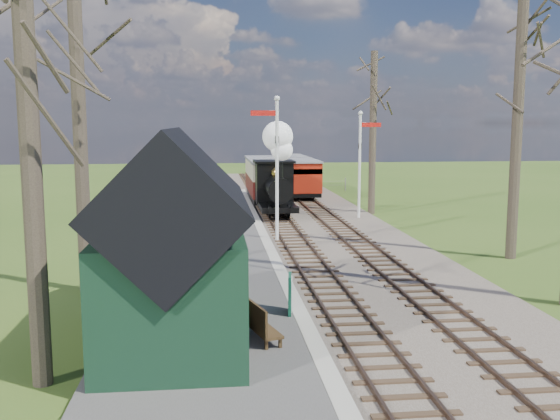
{
  "coord_description": "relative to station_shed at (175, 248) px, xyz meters",
  "views": [
    {
      "loc": [
        -3.44,
        -10.09,
        5.09
      ],
      "look_at": [
        -0.71,
        14.73,
        1.6
      ],
      "focal_mm": 40.0,
      "sensor_mm": 36.0,
      "label": 1
    }
  ],
  "objects": [
    {
      "name": "sign_board",
      "position": [
        2.82,
        1.43,
        -1.56
      ],
      "size": [
        0.18,
        0.7,
        1.02
      ],
      "color": "#0F4932",
      "rests_on": "platform"
    },
    {
      "name": "station_shed",
      "position": [
        0.0,
        0.0,
        0.0
      ],
      "size": [
        3.25,
        6.3,
        4.78
      ],
      "color": "black",
      "rests_on": "platform"
    },
    {
      "name": "red_carriage_b",
      "position": [
        6.9,
        32.78,
        -0.79
      ],
      "size": [
        2.03,
        5.02,
        2.14
      ],
      "color": "black",
      "rests_on": "ground"
    },
    {
      "name": "semaphore_far",
      "position": [
        8.67,
        18.0,
        1.08
      ],
      "size": [
        1.22,
        0.24,
        5.72
      ],
      "color": "silver",
      "rests_on": "ground"
    },
    {
      "name": "ballast_bed",
      "position": [
        5.6,
        18.0,
        -2.22
      ],
      "size": [
        8.0,
        60.0,
        0.1
      ],
      "primitive_type": "cube",
      "color": "brown",
      "rests_on": "ground"
    },
    {
      "name": "distant_hills",
      "position": [
        5.7,
        60.38,
        -18.47
      ],
      "size": [
        114.4,
        48.0,
        22.02
      ],
      "color": "#385B23",
      "rests_on": "ground"
    },
    {
      "name": "fence_line",
      "position": [
        4.6,
        32.0,
        -1.72
      ],
      "size": [
        12.6,
        0.08,
        1.0
      ],
      "color": "slate",
      "rests_on": "ground"
    },
    {
      "name": "track_near",
      "position": [
        4.3,
        18.0,
        -2.17
      ],
      "size": [
        1.6,
        60.0,
        0.15
      ],
      "color": "brown",
      "rests_on": "ground"
    },
    {
      "name": "bare_trees",
      "position": [
        5.63,
        6.1,
        2.94
      ],
      "size": [
        15.51,
        22.39,
        12.0
      ],
      "color": "#382D23",
      "rests_on": "ground"
    },
    {
      "name": "coach",
      "position": [
        4.3,
        25.03,
        -0.6
      ],
      "size": [
        2.33,
        8.0,
        2.46
      ],
      "color": "black",
      "rests_on": "ground"
    },
    {
      "name": "coping_strip",
      "position": [
        3.1,
        10.0,
        -2.16
      ],
      "size": [
        0.4,
        44.0,
        0.21
      ],
      "primitive_type": "cube",
      "color": "#B2AD9E",
      "rests_on": "ground"
    },
    {
      "name": "bench",
      "position": [
        1.85,
        -0.48,
        -1.66
      ],
      "size": [
        0.86,
        1.59,
        0.87
      ],
      "color": "#3F2C16",
      "rests_on": "platform"
    },
    {
      "name": "locomotive",
      "position": [
        4.29,
        18.96,
        0.02
      ],
      "size": [
        2.0,
        4.67,
        5.0
      ],
      "color": "black",
      "rests_on": "ground"
    },
    {
      "name": "ground",
      "position": [
        4.3,
        -4.0,
        -2.27
      ],
      "size": [
        140.0,
        140.0,
        0.0
      ],
      "primitive_type": "plane",
      "color": "#39581B",
      "rests_on": "ground"
    },
    {
      "name": "platform",
      "position": [
        0.8,
        10.0,
        -2.17
      ],
      "size": [
        5.0,
        44.0,
        0.2
      ],
      "primitive_type": "cube",
      "color": "#474442",
      "rests_on": "ground"
    },
    {
      "name": "person",
      "position": [
        1.33,
        -1.49,
        -1.38
      ],
      "size": [
        0.39,
        0.54,
        1.38
      ],
      "primitive_type": "imported",
      "rotation": [
        0.0,
        0.0,
        1.44
      ],
      "color": "#1A1C30",
      "rests_on": "platform"
    },
    {
      "name": "red_carriage_a",
      "position": [
        6.9,
        27.28,
        -0.79
      ],
      "size": [
        2.03,
        5.02,
        2.14
      ],
      "color": "black",
      "rests_on": "ground"
    },
    {
      "name": "semaphore_near",
      "position": [
        3.53,
        12.0,
        1.35
      ],
      "size": [
        1.22,
        0.24,
        6.22
      ],
      "color": "silver",
      "rests_on": "ground"
    },
    {
      "name": "track_far",
      "position": [
        6.9,
        18.0,
        -2.17
      ],
      "size": [
        1.6,
        60.0,
        0.15
      ],
      "color": "brown",
      "rests_on": "ground"
    }
  ]
}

